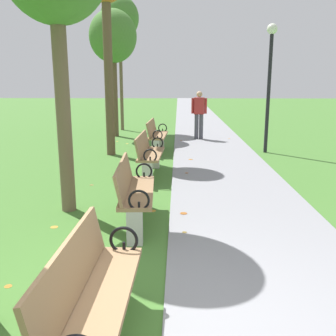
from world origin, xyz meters
TOP-DOWN VIEW (x-y plane):
  - paved_walkway at (1.15, 18.00)m, footprint 2.30×44.00m
  - park_bench_1 at (-0.50, -0.06)m, footprint 0.51×1.61m
  - park_bench_2 at (-0.50, 2.64)m, footprint 0.55×1.62m
  - park_bench_3 at (-0.50, 5.45)m, footprint 0.53×1.62m
  - park_bench_4 at (-0.50, 8.27)m, footprint 0.55×1.62m
  - tree_4 at (-2.16, 11.33)m, footprint 1.65×1.65m
  - tree_5 at (-2.17, 13.08)m, footprint 1.49×1.49m
  - pedestrian_walking at (0.83, 10.64)m, footprint 0.53×0.25m
  - lamp_post at (2.60, 8.25)m, footprint 0.28×0.28m
  - scattered_leaves at (-0.68, 5.28)m, footprint 4.31×11.91m

SIDE VIEW (x-z plane):
  - scattered_leaves at x=-0.68m, z-range 0.00..0.02m
  - paved_walkway at x=1.15m, z-range 0.00..0.02m
  - park_bench_1 at x=-0.50m, z-range 0.04..0.93m
  - park_bench_2 at x=-0.50m, z-range 0.04..0.93m
  - park_bench_3 at x=-0.50m, z-range 0.04..0.93m
  - park_bench_4 at x=-0.50m, z-range 0.04..0.93m
  - pedestrian_walking at x=0.83m, z-range 0.12..1.74m
  - lamp_post at x=2.60m, z-range 0.57..4.05m
  - tree_4 at x=-2.16m, z-range 1.24..5.64m
  - tree_5 at x=-2.17m, z-range 1.72..6.88m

